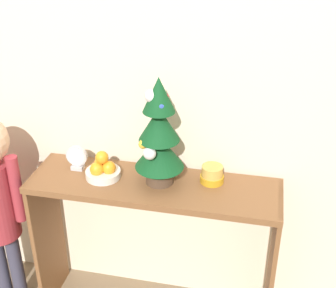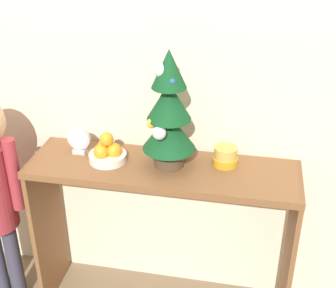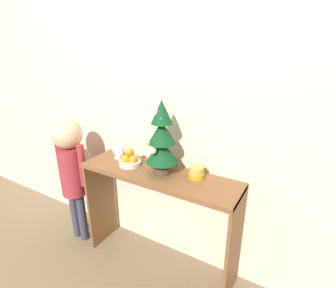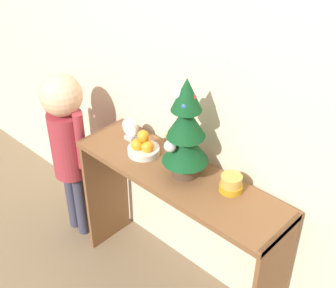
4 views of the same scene
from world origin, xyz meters
name	(u,v)px [view 1 (image 1 of 4)]	position (x,y,z in m)	size (l,w,h in m)	color
back_wall	(163,66)	(0.00, 0.37, 1.25)	(7.00, 0.05, 2.50)	beige
console_table	(154,217)	(0.00, 0.16, 0.59)	(1.13, 0.33, 0.78)	brown
mini_tree	(159,134)	(0.02, 0.18, 1.02)	(0.22, 0.22, 0.49)	#4C3828
fruit_bowl	(103,169)	(-0.24, 0.17, 0.82)	(0.16, 0.16, 0.13)	silver
singing_bowl	(212,174)	(0.25, 0.23, 0.81)	(0.11, 0.11, 0.08)	#B78419
desk_clock	(77,158)	(-0.38, 0.21, 0.84)	(0.10, 0.04, 0.12)	#B2B2B7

